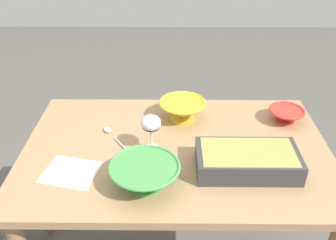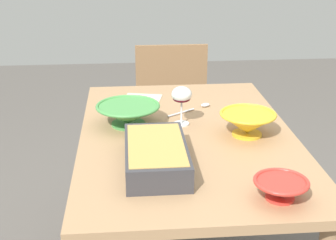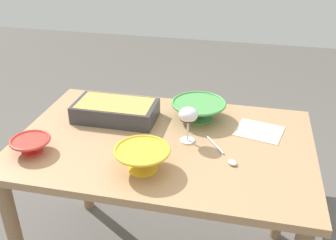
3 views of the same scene
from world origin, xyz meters
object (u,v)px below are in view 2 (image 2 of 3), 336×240
at_px(serving_spoon, 197,107).
at_px(napkin, 141,101).
at_px(serving_bowl, 128,114).
at_px(mixing_bowl, 281,188).
at_px(wine_glass, 182,97).
at_px(casserole_dish, 156,154).
at_px(small_bowl, 248,123).
at_px(dining_table, 187,161).
at_px(chair, 173,113).

distance_m(serving_spoon, napkin, 0.27).
height_order(serving_bowl, serving_spoon, serving_bowl).
distance_m(mixing_bowl, napkin, 0.97).
bearing_deg(serving_spoon, wine_glass, 152.52).
xyz_separation_m(casserole_dish, small_bowl, (0.23, -0.36, 0.01)).
distance_m(wine_glass, mixing_bowl, 0.64).
xyz_separation_m(dining_table, casserole_dish, (-0.26, 0.14, 0.16)).
height_order(chair, wine_glass, wine_glass).
xyz_separation_m(wine_glass, small_bowl, (-0.13, -0.24, -0.07)).
distance_m(chair, serving_spoon, 0.77).
distance_m(casserole_dish, napkin, 0.66).
xyz_separation_m(serving_bowl, serving_spoon, (0.16, -0.30, -0.04)).
distance_m(chair, serving_bowl, 0.97).
distance_m(chair, mixing_bowl, 1.53).
bearing_deg(mixing_bowl, wine_glass, 20.26).
relative_size(mixing_bowl, serving_spoon, 0.79).
bearing_deg(dining_table, wine_glass, 6.72).
xyz_separation_m(dining_table, serving_bowl, (0.11, 0.22, 0.16)).
bearing_deg(wine_glass, serving_spoon, -27.48).
distance_m(small_bowl, serving_bowl, 0.47).
xyz_separation_m(dining_table, wine_glass, (0.10, 0.01, 0.23)).
distance_m(casserole_dish, mixing_bowl, 0.42).
bearing_deg(wine_glass, mixing_bowl, -159.74).
bearing_deg(casserole_dish, mixing_bowl, -124.34).
height_order(casserole_dish, mixing_bowl, casserole_dish).
xyz_separation_m(chair, napkin, (-0.59, 0.20, 0.29)).
bearing_deg(wine_glass, chair, -3.48).
relative_size(chair, serving_spoon, 4.22).
distance_m(wine_glass, serving_spoon, 0.22).
height_order(wine_glass, small_bowl, wine_glass).
bearing_deg(small_bowl, chair, 10.16).
distance_m(mixing_bowl, serving_spoon, 0.78).
bearing_deg(wine_glass, dining_table, -173.28).
xyz_separation_m(dining_table, chair, (0.99, -0.04, -0.18)).
height_order(casserole_dish, small_bowl, small_bowl).
relative_size(wine_glass, mixing_bowl, 0.98).
bearing_deg(serving_bowl, chair, -16.90).
height_order(dining_table, casserole_dish, casserole_dish).
height_order(wine_glass, serving_bowl, wine_glass).
xyz_separation_m(dining_table, serving_spoon, (0.27, -0.08, 0.12)).
relative_size(wine_glass, serving_spoon, 0.77).
relative_size(dining_table, wine_glass, 7.92).
relative_size(serving_spoon, napkin, 1.05).
height_order(mixing_bowl, serving_spoon, mixing_bowl).
bearing_deg(wine_glass, napkin, 26.94).
distance_m(dining_table, small_bowl, 0.28).
bearing_deg(dining_table, serving_bowl, 63.01).
xyz_separation_m(mixing_bowl, serving_spoon, (0.77, 0.13, -0.03)).
relative_size(chair, small_bowl, 4.07).
xyz_separation_m(wine_glass, napkin, (0.30, 0.15, -0.12)).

